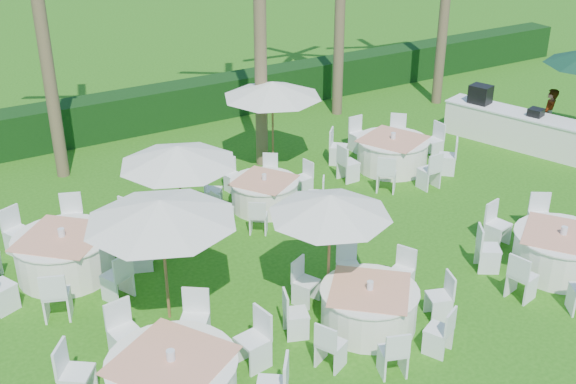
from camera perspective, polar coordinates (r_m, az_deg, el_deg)
name	(u,v)px	position (r m, az deg, el deg)	size (l,w,h in m)	color
ground	(388,342)	(12.92, 7.91, -11.64)	(120.00, 120.00, 0.00)	#215D0F
hedge	(142,110)	(22.13, -11.49, 6.34)	(34.00, 1.00, 1.20)	black
banquet_table_a	(173,382)	(11.42, -9.07, -14.58)	(3.52, 3.52, 1.05)	white
banquet_table_b	(369,307)	(13.02, 6.41, -8.98)	(3.02, 3.02, 0.93)	white
banquet_table_c	(560,251)	(15.48, 20.71, -4.41)	(3.32, 3.32, 1.00)	white
banquet_table_d	(65,254)	(15.03, -17.22, -4.72)	(3.37, 3.37, 1.03)	white
banquet_table_e	(264,193)	(16.99, -1.88, -0.09)	(2.83, 2.83, 0.87)	white
banquet_table_f	(392,153)	(19.26, 8.23, 3.10)	(3.32, 3.32, 1.00)	white
umbrella_a	(160,211)	(12.43, -10.05, -1.48)	(2.69, 2.69, 2.40)	brown
umbrella_b	(330,205)	(12.64, 3.36, -1.04)	(2.24, 2.24, 2.30)	brown
umbrella_c	(178,155)	(14.84, -8.71, 2.91)	(2.47, 2.47, 2.30)	brown
umbrella_d	(272,89)	(18.53, -1.24, 8.11)	(2.58, 2.58, 2.37)	brown
buffet_table	(517,128)	(21.51, 17.64, 4.86)	(2.22, 4.36, 1.53)	white
staff_person	(548,116)	(21.90, 19.87, 5.66)	(0.59, 0.39, 1.61)	gray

